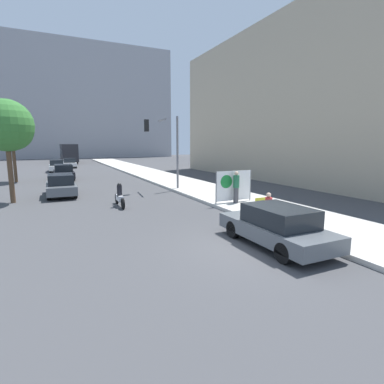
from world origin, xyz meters
TOP-DOWN VIEW (x-y plane):
  - ground_plane at (0.00, 0.00)m, footprint 160.00×160.00m
  - sidewalk_curb at (4.39, 15.00)m, footprint 4.41×90.00m
  - building_backdrop_far at (-2.00, 74.35)m, footprint 52.00×12.00m
  - building_backdrop_right at (17.01, 14.47)m, footprint 10.00×32.00m
  - seated_protester at (2.83, 2.30)m, footprint 1.00×0.77m
  - jogger_on_sidewalk at (3.52, 5.98)m, footprint 0.34×0.34m
  - protest_banner at (3.53, 6.29)m, footprint 2.38×0.06m
  - traffic_light_pole at (1.88, 12.86)m, footprint 2.51×2.28m
  - parked_car_curbside at (1.03, -0.27)m, footprint 1.89×4.41m
  - car_on_road_nearest at (-5.33, 13.82)m, footprint 1.80×4.43m
  - car_on_road_midblock at (-4.77, 23.83)m, footprint 1.83×4.69m
  - car_on_road_distant at (-5.21, 33.27)m, footprint 1.75×4.65m
  - car_on_road_far_lane at (-3.37, 39.46)m, footprint 1.80×4.53m
  - city_bus_on_road at (-2.80, 51.35)m, footprint 2.51×12.37m
  - motorcycle_on_road at (-2.48, 8.68)m, footprint 0.28×2.24m
  - street_tree_near_curb at (-8.04, 12.45)m, footprint 3.00×3.00m
  - street_tree_midblock at (-8.83, 23.51)m, footprint 3.65×3.65m

SIDE VIEW (x-z plane):
  - ground_plane at x=0.00m, z-range 0.00..0.00m
  - sidewalk_curb at x=4.39m, z-range 0.00..0.17m
  - motorcycle_on_road at x=-2.48m, z-range -0.11..1.23m
  - car_on_road_far_lane at x=-3.37m, z-range 0.01..1.39m
  - parked_car_curbside at x=1.03m, z-range 0.00..1.41m
  - car_on_road_nearest at x=-5.33m, z-range -0.01..1.48m
  - car_on_road_midblock at x=-4.77m, z-range 0.00..1.49m
  - car_on_road_distant at x=-5.21m, z-range -0.01..1.49m
  - seated_protester at x=2.83m, z-range 0.21..1.39m
  - jogger_on_sidewalk at x=3.52m, z-range 0.20..2.01m
  - protest_banner at x=3.53m, z-range 0.23..2.04m
  - city_bus_on_road at x=-2.80m, z-range 0.25..3.65m
  - traffic_light_pole at x=1.88m, z-range 1.08..6.40m
  - street_tree_near_curb at x=-8.04m, z-range 1.49..7.54m
  - street_tree_midblock at x=-8.83m, z-range 1.43..7.97m
  - building_backdrop_right at x=17.01m, z-range 0.00..14.42m
  - building_backdrop_far at x=-2.00m, z-range 0.00..27.23m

